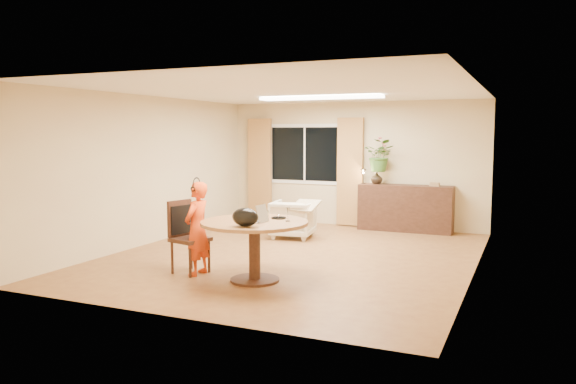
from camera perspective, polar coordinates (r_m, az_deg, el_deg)
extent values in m
plane|color=brown|center=(8.99, 0.54, -6.52)|extent=(6.50, 6.50, 0.00)
plane|color=white|center=(8.80, 0.56, 10.23)|extent=(6.50, 6.50, 0.00)
plane|color=tan|center=(11.86, 6.69, 2.82)|extent=(5.50, 0.00, 5.50)
plane|color=tan|center=(10.19, -13.84, 2.17)|extent=(0.00, 6.50, 6.50)
plane|color=tan|center=(8.14, 18.68, 1.10)|extent=(0.00, 6.50, 6.50)
cube|color=white|center=(12.20, 1.72, 3.88)|extent=(1.70, 0.02, 1.30)
cube|color=black|center=(12.19, 1.70, 3.88)|extent=(1.55, 0.01, 1.15)
cube|color=white|center=(12.19, 1.70, 3.88)|extent=(0.04, 0.01, 1.15)
cube|color=#905E2F|center=(12.57, -2.87, 2.32)|extent=(0.55, 0.08, 2.25)
cube|color=#905E2F|center=(11.79, 6.32, 2.05)|extent=(0.55, 0.08, 2.25)
cube|color=white|center=(9.92, 3.30, 9.55)|extent=(2.20, 0.35, 0.05)
cylinder|color=brown|center=(7.37, -3.43, -3.14)|extent=(1.41, 1.41, 0.04)
cylinder|color=black|center=(7.44, -3.41, -6.19)|extent=(0.15, 0.15, 0.76)
cylinder|color=black|center=(7.53, -3.40, -8.89)|extent=(0.65, 0.65, 0.03)
imported|color=#B5170D|center=(7.82, -9.20, -3.69)|extent=(0.47, 0.31, 1.29)
imported|color=beige|center=(10.50, 0.51, -2.78)|extent=(0.84, 0.85, 0.70)
cube|color=black|center=(11.42, 11.84, -1.61)|extent=(1.85, 0.45, 0.92)
imported|color=black|center=(11.50, 8.99, 1.43)|extent=(0.29, 0.29, 0.25)
imported|color=#326626|center=(11.45, 9.36, 3.68)|extent=(0.63, 0.56, 0.66)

